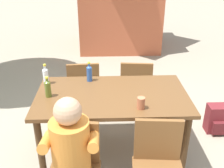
{
  "coord_description": "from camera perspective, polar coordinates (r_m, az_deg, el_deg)",
  "views": [
    {
      "loc": [
        -0.1,
        -2.52,
        2.15
      ],
      "look_at": [
        0.0,
        0.0,
        0.9
      ],
      "focal_mm": 42.8,
      "sensor_mm": 36.0,
      "label": 1
    }
  ],
  "objects": [
    {
      "name": "cup_white",
      "position": [
        2.61,
        -9.82,
        -4.45
      ],
      "size": [
        0.08,
        0.08,
        0.1
      ],
      "primitive_type": "cylinder",
      "color": "white",
      "rests_on": "dining_table"
    },
    {
      "name": "ground_plane",
      "position": [
        3.31,
        0.0,
        -14.08
      ],
      "size": [
        24.0,
        24.0,
        0.0
      ],
      "primitive_type": "plane",
      "color": "gray"
    },
    {
      "name": "dining_table",
      "position": [
        2.92,
        0.0,
        -3.8
      ],
      "size": [
        1.63,
        0.93,
        0.78
      ],
      "color": "brown",
      "rests_on": "ground_plane"
    },
    {
      "name": "bottle_clear",
      "position": [
        3.14,
        -13.99,
        1.79
      ],
      "size": [
        0.06,
        0.06,
        0.24
      ],
      "color": "white",
      "rests_on": "dining_table"
    },
    {
      "name": "backpack_by_near_side",
      "position": [
        3.78,
        21.68,
        -7.0
      ],
      "size": [
        0.29,
        0.24,
        0.39
      ],
      "color": "maroon",
      "rests_on": "ground_plane"
    },
    {
      "name": "chair_near_left",
      "position": [
        2.43,
        -8.12,
        -17.05
      ],
      "size": [
        0.49,
        0.49,
        0.87
      ],
      "color": "brown",
      "rests_on": "ground_plane"
    },
    {
      "name": "bottle_olive",
      "position": [
        2.85,
        -13.55,
        -0.86
      ],
      "size": [
        0.06,
        0.06,
        0.23
      ],
      "color": "#566623",
      "rests_on": "dining_table"
    },
    {
      "name": "person_in_white_shirt",
      "position": [
        2.24,
        -8.9,
        -15.84
      ],
      "size": [
        0.47,
        0.61,
        1.18
      ],
      "color": "orange",
      "rests_on": "ground_plane"
    },
    {
      "name": "bottle_blue",
      "position": [
        3.13,
        -4.87,
        2.39
      ],
      "size": [
        0.06,
        0.06,
        0.24
      ],
      "color": "#2D56A3",
      "rests_on": "dining_table"
    },
    {
      "name": "chair_near_right",
      "position": [
        2.46,
        9.79,
        -16.53
      ],
      "size": [
        0.47,
        0.47,
        0.87
      ],
      "color": "brown",
      "rests_on": "ground_plane"
    },
    {
      "name": "chair_far_right",
      "position": [
        3.71,
        5.09,
        -0.36
      ],
      "size": [
        0.48,
        0.48,
        0.87
      ],
      "color": "brown",
      "rests_on": "ground_plane"
    },
    {
      "name": "chair_far_left",
      "position": [
        3.69,
        -6.05,
        -0.55
      ],
      "size": [
        0.47,
        0.47,
        0.87
      ],
      "color": "brown",
      "rests_on": "ground_plane"
    },
    {
      "name": "cup_terracotta",
      "position": [
        2.6,
        6.2,
        -4.07
      ],
      "size": [
        0.08,
        0.08,
        0.12
      ],
      "primitive_type": "cylinder",
      "color": "#BC6B47",
      "rests_on": "dining_table"
    }
  ]
}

